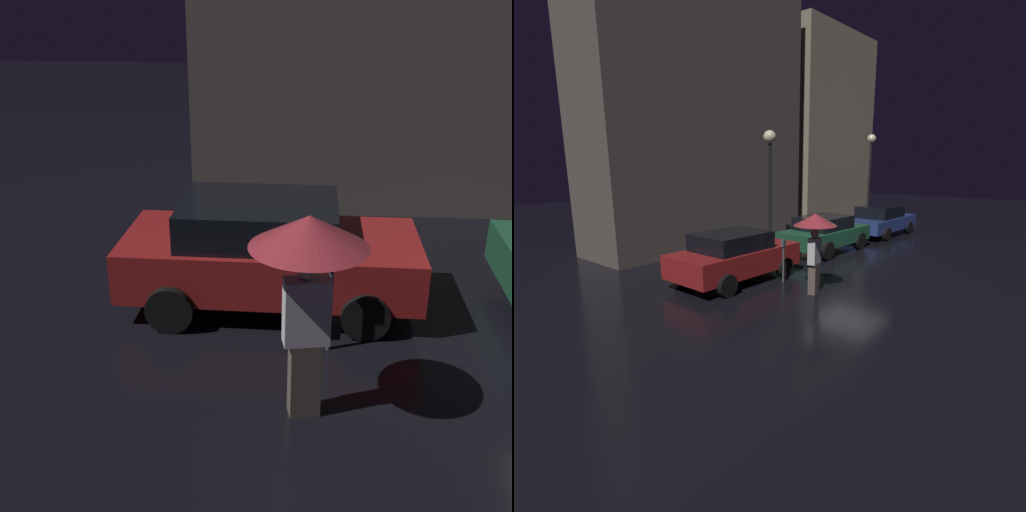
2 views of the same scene
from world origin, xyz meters
TOP-DOWN VIEW (x-y plane):
  - parked_car_red at (-4.77, 1.28)m, footprint 4.01×2.03m
  - pedestrian_with_umbrella at (-4.25, -1.21)m, footprint 1.15×1.15m
  - parking_meter at (-3.96, 0.07)m, footprint 0.12×0.10m

SIDE VIEW (x-z plane):
  - parked_car_red at x=-4.77m, z-range 0.03..1.51m
  - parking_meter at x=-3.96m, z-range 0.15..1.45m
  - pedestrian_with_umbrella at x=-4.25m, z-range 0.66..2.84m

